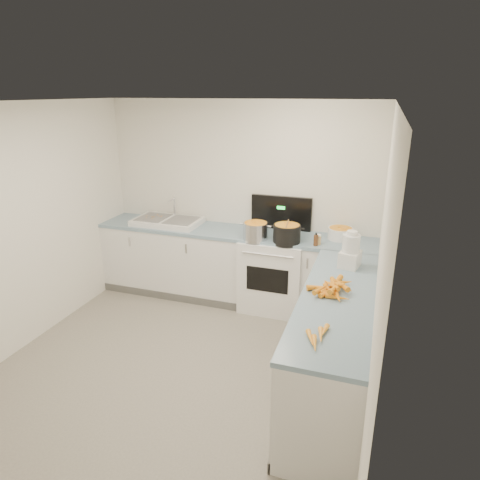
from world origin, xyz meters
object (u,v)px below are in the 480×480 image
(mixing_bowl, at_px, (340,233))
(stove, at_px, (274,271))
(steel_pot, at_px, (256,231))
(food_processor, at_px, (350,252))
(black_pot, at_px, (287,234))
(extract_bottle, at_px, (316,240))
(sink, at_px, (168,221))
(spice_jar, at_px, (318,240))

(mixing_bowl, bearing_deg, stove, -170.59)
(steel_pot, distance_m, food_processor, 1.24)
(black_pot, bearing_deg, extract_bottle, -3.39)
(sink, bearing_deg, spice_jar, -4.64)
(mixing_bowl, bearing_deg, spice_jar, -128.27)
(sink, relative_size, mixing_bowl, 2.94)
(stove, xyz_separation_m, food_processor, (0.93, -0.70, 0.62))
(extract_bottle, bearing_deg, mixing_bowl, 53.63)
(steel_pot, bearing_deg, black_pot, 0.63)
(mixing_bowl, xyz_separation_m, extract_bottle, (-0.24, -0.32, -0.00))
(extract_bottle, bearing_deg, sink, 173.88)
(steel_pot, xyz_separation_m, black_pot, (0.37, 0.00, 0.00))
(mixing_bowl, height_order, extract_bottle, mixing_bowl)
(steel_pot, height_order, mixing_bowl, steel_pot)
(food_processor, bearing_deg, steel_pot, 155.04)
(mixing_bowl, height_order, food_processor, food_processor)
(sink, distance_m, black_pot, 1.64)
(stove, bearing_deg, black_pot, -44.37)
(mixing_bowl, bearing_deg, black_pot, -152.37)
(steel_pot, relative_size, spice_jar, 2.91)
(black_pot, relative_size, extract_bottle, 2.51)
(stove, bearing_deg, food_processor, -37.06)
(sink, xyz_separation_m, extract_bottle, (1.97, -0.21, 0.02))
(mixing_bowl, relative_size, food_processor, 0.79)
(stove, xyz_separation_m, steel_pot, (-0.19, -0.18, 0.55))
(mixing_bowl, relative_size, extract_bottle, 2.34)
(sink, relative_size, steel_pot, 2.92)
(spice_jar, xyz_separation_m, food_processor, (0.39, -0.56, 0.11))
(sink, height_order, food_processor, food_processor)
(steel_pot, distance_m, spice_jar, 0.73)
(sink, relative_size, black_pot, 2.74)
(sink, height_order, black_pot, sink)
(mixing_bowl, relative_size, spice_jar, 2.88)
(black_pot, height_order, spice_jar, black_pot)
(sink, height_order, spice_jar, sink)
(black_pot, xyz_separation_m, extract_bottle, (0.34, -0.02, -0.03))
(steel_pot, bearing_deg, food_processor, -24.96)
(steel_pot, height_order, spice_jar, steel_pot)
(steel_pot, height_order, extract_bottle, steel_pot)
(food_processor, bearing_deg, spice_jar, 125.08)
(sink, distance_m, mixing_bowl, 2.21)
(black_pot, height_order, food_processor, food_processor)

